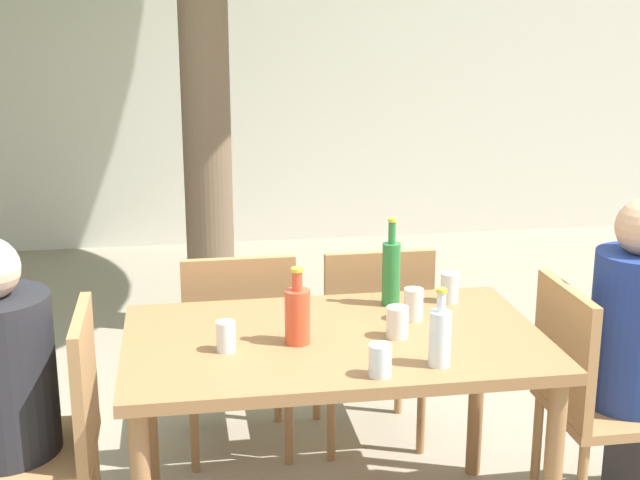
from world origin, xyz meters
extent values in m
cube|color=silver|center=(0.00, 4.08, 1.40)|extent=(10.00, 0.08, 2.80)
cylinder|color=brown|center=(-0.32, 2.17, 1.30)|extent=(0.27, 0.27, 2.60)
cube|color=#996B42|center=(0.00, 0.00, 0.74)|extent=(1.39, 0.84, 0.04)
cylinder|color=#996B42|center=(-0.63, 0.36, 0.36)|extent=(0.06, 0.06, 0.72)
cylinder|color=#996B42|center=(0.63, 0.36, 0.36)|extent=(0.06, 0.06, 0.72)
cube|color=#A87A4C|center=(-1.01, 0.00, 0.42)|extent=(0.44, 0.44, 0.04)
cube|color=#A87A4C|center=(-0.81, 0.00, 0.66)|extent=(0.04, 0.44, 0.45)
cylinder|color=#A87A4C|center=(-0.82, 0.19, 0.20)|extent=(0.04, 0.04, 0.40)
cube|color=#A87A4C|center=(1.01, 0.00, 0.42)|extent=(0.44, 0.44, 0.04)
cube|color=#A87A4C|center=(0.81, 0.00, 0.66)|extent=(0.04, 0.44, 0.45)
cylinder|color=#A87A4C|center=(1.20, 0.19, 0.20)|extent=(0.04, 0.04, 0.40)
cylinder|color=#A87A4C|center=(0.82, 0.19, 0.20)|extent=(0.04, 0.04, 0.40)
cube|color=#A87A4C|center=(-0.28, 0.74, 0.42)|extent=(0.44, 0.44, 0.04)
cube|color=#A87A4C|center=(-0.28, 0.54, 0.66)|extent=(0.44, 0.04, 0.45)
cylinder|color=#A87A4C|center=(-0.09, 0.93, 0.20)|extent=(0.04, 0.04, 0.40)
cylinder|color=#A87A4C|center=(-0.47, 0.93, 0.20)|extent=(0.04, 0.04, 0.40)
cylinder|color=#A87A4C|center=(-0.09, 0.55, 0.20)|extent=(0.04, 0.04, 0.40)
cylinder|color=#A87A4C|center=(-0.47, 0.55, 0.20)|extent=(0.04, 0.04, 0.40)
cube|color=#A87A4C|center=(0.28, 0.74, 0.42)|extent=(0.44, 0.44, 0.04)
cube|color=#A87A4C|center=(0.28, 0.54, 0.66)|extent=(0.44, 0.04, 0.45)
cylinder|color=#A87A4C|center=(0.47, 0.93, 0.20)|extent=(0.04, 0.04, 0.40)
cylinder|color=#A87A4C|center=(0.09, 0.93, 0.20)|extent=(0.04, 0.04, 0.40)
cylinder|color=#A87A4C|center=(0.47, 0.55, 0.20)|extent=(0.04, 0.04, 0.40)
cylinder|color=#A87A4C|center=(0.09, 0.55, 0.20)|extent=(0.04, 0.04, 0.40)
cylinder|color=navy|center=(1.07, 0.00, 0.72)|extent=(0.31, 0.31, 0.56)
cylinder|color=#DB4C2D|center=(-0.13, -0.04, 0.85)|extent=(0.08, 0.08, 0.18)
cylinder|color=#DB4C2D|center=(-0.13, -0.04, 0.97)|extent=(0.03, 0.03, 0.06)
cylinder|color=gold|center=(-0.13, -0.04, 1.01)|extent=(0.04, 0.04, 0.01)
cylinder|color=silver|center=(0.27, -0.29, 0.85)|extent=(0.07, 0.07, 0.17)
cylinder|color=silver|center=(0.27, -0.29, 0.97)|extent=(0.03, 0.03, 0.06)
cylinder|color=gold|center=(0.27, -0.29, 1.00)|extent=(0.03, 0.03, 0.01)
cylinder|color=#287A38|center=(0.26, 0.28, 0.88)|extent=(0.07, 0.07, 0.23)
cylinder|color=#287A38|center=(0.26, 0.28, 1.04)|extent=(0.03, 0.03, 0.08)
cylinder|color=gold|center=(0.26, 0.28, 1.08)|extent=(0.03, 0.03, 0.01)
cylinder|color=silver|center=(0.07, -0.34, 0.81)|extent=(0.07, 0.07, 0.10)
cylinder|color=silver|center=(0.30, 0.11, 0.82)|extent=(0.07, 0.07, 0.11)
cylinder|color=silver|center=(0.20, -0.04, 0.82)|extent=(0.07, 0.07, 0.10)
cylinder|color=silver|center=(0.48, 0.27, 0.82)|extent=(0.07, 0.07, 0.11)
cylinder|color=white|center=(-0.36, -0.07, 0.81)|extent=(0.06, 0.06, 0.10)
camera|label=1|loc=(-0.49, -2.72, 1.84)|focal=50.00mm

